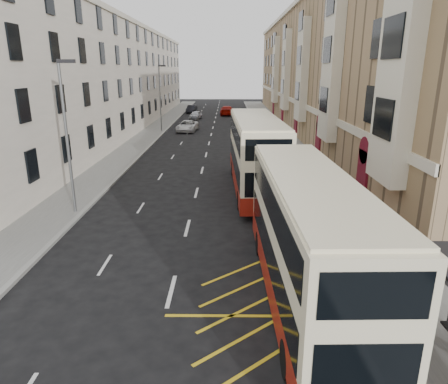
{
  "coord_description": "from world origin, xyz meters",
  "views": [
    {
      "loc": [
        2.03,
        -8.7,
        7.68
      ],
      "look_at": [
        1.87,
        8.72,
        2.3
      ],
      "focal_mm": 32.0,
      "sensor_mm": 36.0,
      "label": 1
    }
  ],
  "objects_px": {
    "double_decker_front": "(307,239)",
    "car_red": "(227,110)",
    "pedestrian_far": "(399,263)",
    "car_dark": "(192,109)",
    "double_decker_rear": "(256,154)",
    "white_van": "(187,126)",
    "pedestrian_near": "(413,363)",
    "car_silver": "(196,115)",
    "street_lamp_near": "(67,130)",
    "street_lamp_far": "(160,95)"
  },
  "relations": [
    {
      "from": "double_decker_front",
      "to": "car_red",
      "type": "distance_m",
      "value": 58.2
    },
    {
      "from": "pedestrian_far",
      "to": "car_dark",
      "type": "distance_m",
      "value": 62.35
    },
    {
      "from": "double_decker_rear",
      "to": "car_red",
      "type": "distance_m",
      "value": 45.02
    },
    {
      "from": "white_van",
      "to": "car_dark",
      "type": "height_order",
      "value": "white_van"
    },
    {
      "from": "pedestrian_near",
      "to": "car_dark",
      "type": "height_order",
      "value": "pedestrian_near"
    },
    {
      "from": "double_decker_rear",
      "to": "white_van",
      "type": "relative_size",
      "value": 2.44
    },
    {
      "from": "pedestrian_near",
      "to": "white_van",
      "type": "bearing_deg",
      "value": -115.96
    },
    {
      "from": "pedestrian_near",
      "to": "double_decker_rear",
      "type": "bearing_deg",
      "value": -119.89
    },
    {
      "from": "double_decker_rear",
      "to": "car_silver",
      "type": "bearing_deg",
      "value": 98.07
    },
    {
      "from": "pedestrian_near",
      "to": "white_van",
      "type": "height_order",
      "value": "pedestrian_near"
    },
    {
      "from": "white_van",
      "to": "car_red",
      "type": "relative_size",
      "value": 0.91
    },
    {
      "from": "double_decker_front",
      "to": "car_red",
      "type": "xyz_separation_m",
      "value": [
        -2.8,
        58.12,
        -1.49
      ]
    },
    {
      "from": "double_decker_rear",
      "to": "pedestrian_far",
      "type": "distance_m",
      "value": 13.31
    },
    {
      "from": "car_silver",
      "to": "white_van",
      "type": "bearing_deg",
      "value": -80.52
    },
    {
      "from": "street_lamp_near",
      "to": "car_dark",
      "type": "bearing_deg",
      "value": 88.11
    },
    {
      "from": "car_red",
      "to": "double_decker_rear",
      "type": "bearing_deg",
      "value": 94.43
    },
    {
      "from": "street_lamp_far",
      "to": "double_decker_front",
      "type": "relative_size",
      "value": 0.71
    },
    {
      "from": "car_silver",
      "to": "car_dark",
      "type": "height_order",
      "value": "car_dark"
    },
    {
      "from": "car_red",
      "to": "street_lamp_near",
      "type": "bearing_deg",
      "value": 82.52
    },
    {
      "from": "double_decker_front",
      "to": "double_decker_rear",
      "type": "xyz_separation_m",
      "value": [
        -0.83,
        13.18,
        0.16
      ]
    },
    {
      "from": "street_lamp_near",
      "to": "car_silver",
      "type": "height_order",
      "value": "street_lamp_near"
    },
    {
      "from": "double_decker_front",
      "to": "car_silver",
      "type": "relative_size",
      "value": 2.96
    },
    {
      "from": "street_lamp_near",
      "to": "car_red",
      "type": "bearing_deg",
      "value": 80.6
    },
    {
      "from": "street_lamp_far",
      "to": "car_red",
      "type": "relative_size",
      "value": 1.47
    },
    {
      "from": "street_lamp_far",
      "to": "pedestrian_near",
      "type": "height_order",
      "value": "street_lamp_far"
    },
    {
      "from": "street_lamp_near",
      "to": "car_dark",
      "type": "distance_m",
      "value": 53.34
    },
    {
      "from": "street_lamp_far",
      "to": "car_red",
      "type": "distance_m",
      "value": 21.61
    },
    {
      "from": "double_decker_front",
      "to": "car_dark",
      "type": "distance_m",
      "value": 62.39
    },
    {
      "from": "street_lamp_far",
      "to": "car_silver",
      "type": "bearing_deg",
      "value": 76.6
    },
    {
      "from": "double_decker_front",
      "to": "pedestrian_far",
      "type": "relative_size",
      "value": 5.85
    },
    {
      "from": "pedestrian_far",
      "to": "car_silver",
      "type": "height_order",
      "value": "pedestrian_far"
    },
    {
      "from": "pedestrian_near",
      "to": "car_red",
      "type": "xyz_separation_m",
      "value": [
        -4.6,
        62.41,
        -0.2
      ]
    },
    {
      "from": "car_red",
      "to": "car_dark",
      "type": "bearing_deg",
      "value": -26.92
    },
    {
      "from": "pedestrian_near",
      "to": "car_red",
      "type": "height_order",
      "value": "pedestrian_near"
    },
    {
      "from": "car_dark",
      "to": "white_van",
      "type": "bearing_deg",
      "value": -80.78
    },
    {
      "from": "street_lamp_far",
      "to": "white_van",
      "type": "height_order",
      "value": "street_lamp_far"
    },
    {
      "from": "car_dark",
      "to": "pedestrian_far",
      "type": "bearing_deg",
      "value": -72.64
    },
    {
      "from": "street_lamp_far",
      "to": "pedestrian_near",
      "type": "relative_size",
      "value": 4.76
    },
    {
      "from": "double_decker_rear",
      "to": "double_decker_front",
      "type": "bearing_deg",
      "value": -88.41
    },
    {
      "from": "car_dark",
      "to": "car_red",
      "type": "height_order",
      "value": "car_red"
    },
    {
      "from": "street_lamp_far",
      "to": "double_decker_front",
      "type": "distance_m",
      "value": 40.12
    },
    {
      "from": "pedestrian_near",
      "to": "car_silver",
      "type": "distance_m",
      "value": 57.22
    },
    {
      "from": "pedestrian_near",
      "to": "car_red",
      "type": "distance_m",
      "value": 62.58
    },
    {
      "from": "pedestrian_near",
      "to": "car_dark",
      "type": "distance_m",
      "value": 66.89
    },
    {
      "from": "street_lamp_far",
      "to": "white_van",
      "type": "relative_size",
      "value": 1.61
    },
    {
      "from": "double_decker_rear",
      "to": "white_van",
      "type": "height_order",
      "value": "double_decker_rear"
    },
    {
      "from": "street_lamp_near",
      "to": "car_silver",
      "type": "relative_size",
      "value": 2.1
    },
    {
      "from": "double_decker_front",
      "to": "car_dark",
      "type": "relative_size",
      "value": 2.73
    },
    {
      "from": "pedestrian_far",
      "to": "car_dark",
      "type": "xyz_separation_m",
      "value": [
        -12.72,
        61.03,
        -0.43
      ]
    },
    {
      "from": "double_decker_rear",
      "to": "white_van",
      "type": "bearing_deg",
      "value": 103.07
    }
  ]
}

